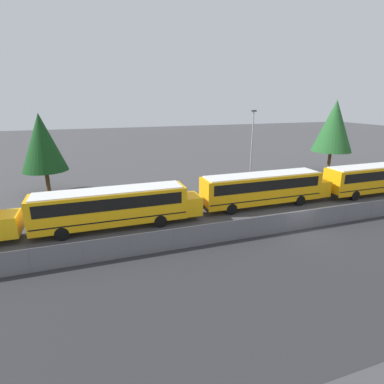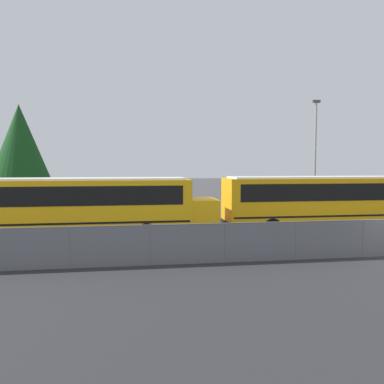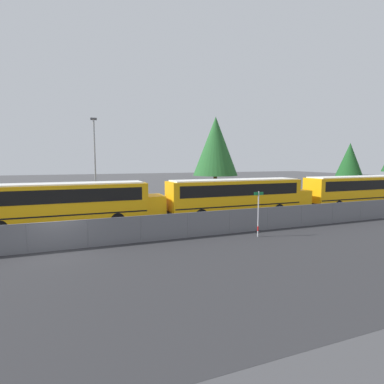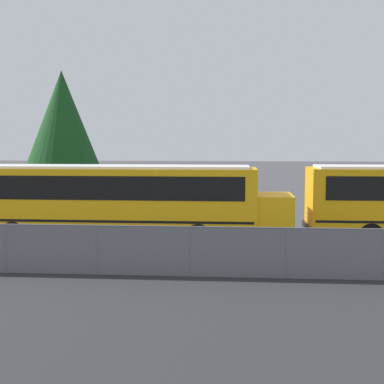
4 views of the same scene
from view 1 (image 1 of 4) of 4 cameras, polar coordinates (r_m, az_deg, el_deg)
ground_plane at (r=26.40m, az=19.72°, el=-6.77°), size 200.00×200.00×0.00m
road_strip at (r=22.59m, az=29.26°, el=-12.25°), size 147.14×12.00×0.01m
fence at (r=26.09m, az=19.91°, el=-5.08°), size 113.21×0.07×1.65m
school_bus_2 at (r=25.39m, az=-14.51°, el=-2.42°), size 13.90×2.58×3.33m
school_bus_3 at (r=30.53m, az=13.64°, el=0.96°), size 13.90×2.58×3.33m
school_bus_4 at (r=39.53m, az=31.80°, el=2.49°), size 13.90×2.58×3.33m
light_pole at (r=37.24m, az=11.32°, el=8.64°), size 0.60×0.24×9.10m
tree_0 at (r=47.41m, az=25.41°, el=11.27°), size 5.46×5.46×10.27m
tree_1 at (r=36.85m, az=-26.66°, el=8.41°), size 4.84×4.84×8.95m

